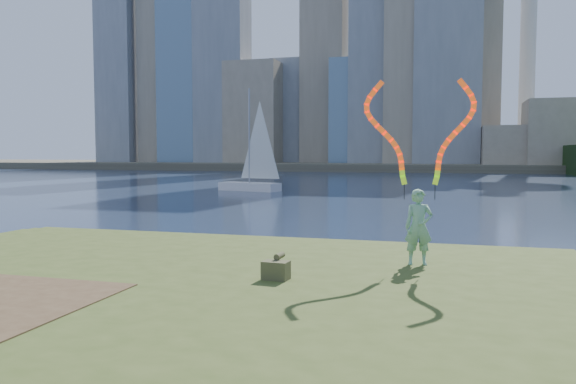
% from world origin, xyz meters
% --- Properties ---
extents(ground, '(320.00, 320.00, 0.00)m').
position_xyz_m(ground, '(0.00, 0.00, 0.00)').
color(ground, '#17233B').
rests_on(ground, ground).
extents(grassy_knoll, '(20.00, 18.00, 0.80)m').
position_xyz_m(grassy_knoll, '(0.00, -2.30, 0.34)').
color(grassy_knoll, '#3B4B1B').
rests_on(grassy_knoll, ground).
extents(far_shore, '(320.00, 40.00, 1.20)m').
position_xyz_m(far_shore, '(0.00, 95.00, 0.60)').
color(far_shore, '#4D4838').
rests_on(far_shore, ground).
extents(woman_with_ribbons, '(1.95, 0.52, 3.86)m').
position_xyz_m(woman_with_ribbons, '(3.72, 1.32, 2.25)').
color(woman_with_ribbons, '#1D733C').
rests_on(woman_with_ribbons, grassy_knoll).
extents(canvas_bag, '(0.46, 0.53, 0.42)m').
position_xyz_m(canvas_bag, '(1.45, -0.68, 0.97)').
color(canvas_bag, '#48512B').
rests_on(canvas_bag, grassy_knoll).
extents(sailboat, '(5.28, 2.85, 7.96)m').
position_xyz_m(sailboat, '(-10.31, 31.35, 1.37)').
color(sailboat, white).
rests_on(sailboat, ground).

